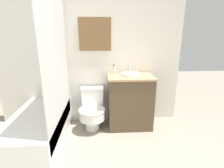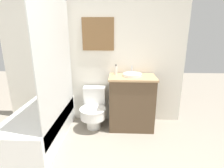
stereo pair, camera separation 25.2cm
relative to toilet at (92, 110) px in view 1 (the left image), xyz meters
name	(u,v)px [view 1 (the left image)]	position (x,y,z in m)	size (l,w,h in m)	color
wall_back	(89,49)	(-0.04, 0.29, 0.94)	(3.03, 0.07, 2.50)	silver
shower_area	(40,126)	(-0.70, -0.40, -0.04)	(0.67, 1.34, 1.98)	white
toilet	(92,110)	(0.00, 0.00, 0.00)	(0.41, 0.53, 0.64)	white
vanity	(130,101)	(0.61, 0.01, 0.12)	(0.72, 0.48, 0.86)	brown
sink	(131,74)	(0.61, 0.04, 0.57)	(0.29, 0.32, 0.13)	white
soap_bottle	(114,70)	(0.35, 0.12, 0.62)	(0.05, 0.05, 0.16)	silver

